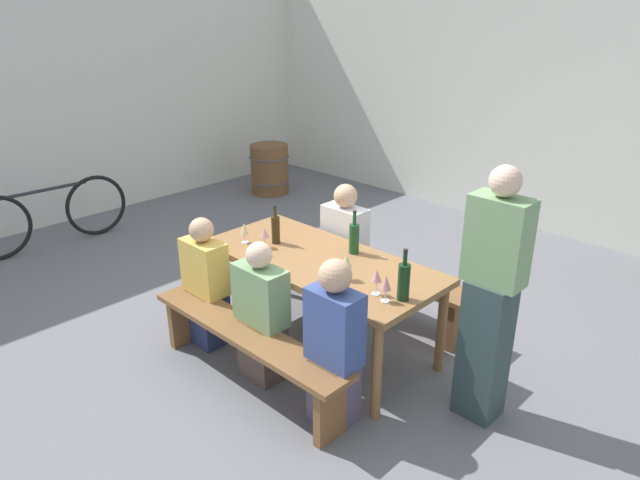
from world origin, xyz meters
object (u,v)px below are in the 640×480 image
wine_glass_0 (377,277)px  seated_guest_near_0 (206,286)px  bench_far (379,276)px  standing_host (490,303)px  wine_glass_4 (347,261)px  seated_guest_near_1 (262,316)px  parked_bicycle_0 (47,215)px  seated_guest_near_2 (334,347)px  tasting_table (320,268)px  wine_glass_1 (244,229)px  wine_glass_3 (386,284)px  wine_bottle_1 (354,238)px  bench_near (247,342)px  wine_bottle_2 (276,229)px  wine_bottle_0 (404,281)px  seated_guest_far_0 (345,252)px  wine_glass_2 (265,233)px  wine_barrel (270,169)px

wine_glass_0 → seated_guest_near_0: seated_guest_near_0 is taller
bench_far → standing_host: bearing=-24.1°
wine_glass_4 → seated_guest_near_1: size_ratio=0.18×
bench_far → parked_bicycle_0: (-3.53, -1.37, 0.02)m
seated_guest_near_2 → standing_host: (0.64, 0.72, 0.27)m
tasting_table → wine_glass_1: (-0.64, -0.19, 0.20)m
wine_glass_3 → seated_guest_near_0: size_ratio=0.17×
wine_glass_1 → seated_guest_near_0: seated_guest_near_0 is taller
wine_bottle_1 → wine_glass_4: 0.47m
bench_near → standing_host: standing_host is taller
tasting_table → wine_bottle_2: bearing=-176.9°
wine_bottle_0 → wine_glass_3: bearing=-122.3°
wine_bottle_0 → wine_bottle_1: 0.80m
parked_bicycle_0 → seated_guest_far_0: bearing=-66.8°
bench_near → seated_guest_far_0: (-0.27, 1.31, 0.19)m
wine_bottle_1 → wine_glass_1: wine_bottle_1 is taller
bench_far → wine_glass_0: 1.23m
bench_far → wine_glass_2: size_ratio=10.94×
wine_bottle_1 → wine_glass_3: wine_bottle_1 is taller
wine_bottle_0 → standing_host: size_ratio=0.21×
wine_barrel → wine_glass_3: bearing=-32.3°
wine_bottle_0 → wine_glass_0: bearing=-158.4°
bench_far → seated_guest_near_2: (0.68, -1.31, 0.20)m
wine_bottle_0 → wine_glass_4: size_ratio=1.85×
bench_near → wine_barrel: size_ratio=2.60×
wine_glass_2 → seated_guest_near_1: bearing=-44.0°
wine_bottle_2 → wine_glass_1: (-0.18, -0.17, -0.00)m
wine_bottle_2 → seated_guest_near_1: bearing=-50.7°
wine_glass_3 → seated_guest_near_0: (-1.43, -0.39, -0.38)m
wine_glass_4 → wine_barrel: size_ratio=0.28×
seated_guest_near_2 → wine_barrel: size_ratio=1.67×
tasting_table → seated_guest_near_2: bearing=-40.3°
wine_bottle_1 → bench_far: bearing=103.3°
wine_bottle_1 → parked_bicycle_0: (-3.64, -0.89, -0.50)m
wine_bottle_2 → wine_glass_0: (1.12, -0.13, 0.01)m
seated_guest_far_0 → seated_guest_near_0: bearing=-18.8°
wine_bottle_0 → wine_glass_0: (-0.17, -0.07, -0.00)m
wine_glass_1 → seated_guest_near_1: seated_guest_near_1 is taller
wine_glass_3 → seated_guest_far_0: (-1.03, 0.77, -0.34)m
wine_glass_0 → wine_glass_2: size_ratio=1.10×
standing_host → seated_guest_near_0: bearing=20.0°
wine_bottle_2 → wine_glass_0: size_ratio=1.74×
tasting_table → wine_bottle_0: bearing=-6.1°
standing_host → wine_bottle_0: bearing=25.0°
tasting_table → wine_glass_0: bearing=-13.2°
bench_far → wine_barrel: 3.66m
wine_barrel → parked_bicycle_0: (-0.26, -3.00, 0.03)m
wine_bottle_0 → parked_bicycle_0: wine_bottle_0 is taller
wine_glass_4 → seated_guest_near_0: 1.20m
bench_near → seated_guest_near_2: 0.73m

